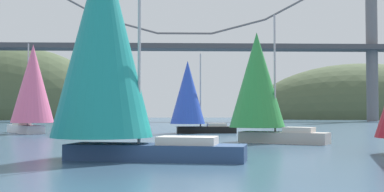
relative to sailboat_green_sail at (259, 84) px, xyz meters
name	(u,v)px	position (x,y,z in m)	size (l,w,h in m)	color
ground_plane	(216,161)	(-4.16, -12.83, -4.20)	(360.00, 360.00, 0.00)	#385670
headland_left	(14,119)	(-59.16, 122.17, -4.20)	(63.27, 44.00, 47.12)	#4C5B3D
headland_right	(363,119)	(55.84, 122.17, -4.20)	(76.44, 44.00, 36.93)	#4C5B3D
suspension_bridge	(185,41)	(-4.16, 82.17, 15.57)	(129.34, 6.00, 43.28)	slate
sailboat_green_sail	(259,84)	(0.00, 0.00, 0.00)	(7.53, 6.09, 9.11)	#B7B2A8
sailboat_teal_sail	(106,44)	(-9.18, -11.85, 1.13)	(9.48, 5.57, 11.36)	navy
sailboat_pink_spinnaker	(32,87)	(-20.67, 14.68, 0.58)	(6.85, 7.82, 9.33)	white
sailboat_blue_spinnaker	(189,95)	(-4.65, 15.40, -0.27)	(6.98, 3.85, 8.32)	black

